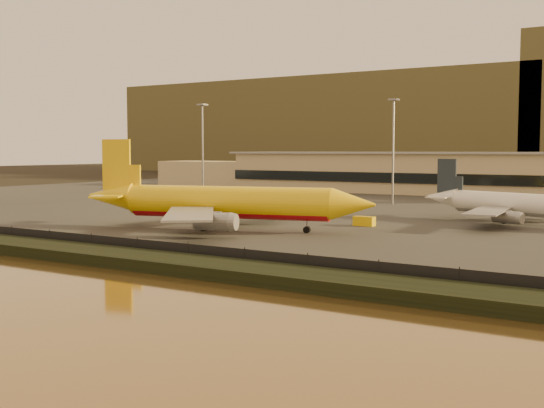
{
  "coord_description": "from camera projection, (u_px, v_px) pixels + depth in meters",
  "views": [
    {
      "loc": [
        52.2,
        -74.93,
        13.34
      ],
      "look_at": [
        -2.0,
        12.0,
        5.22
      ],
      "focal_mm": 45.0,
      "sensor_mm": 36.0,
      "label": 1
    }
  ],
  "objects": [
    {
      "name": "embankment",
      "position": [
        152.0,
        261.0,
        77.53
      ],
      "size": [
        320.0,
        7.0,
        1.4
      ],
      "primitive_type": "cube",
      "color": "black",
      "rests_on": "ground"
    },
    {
      "name": "terminal_building",
      "position": [
        436.0,
        174.0,
        205.34
      ],
      "size": [
        202.0,
        25.0,
        12.6
      ],
      "color": "tan",
      "rests_on": "tarmac"
    },
    {
      "name": "ground",
      "position": [
        238.0,
        249.0,
        91.97
      ],
      "size": [
        900.0,
        900.0,
        0.0
      ],
      "primitive_type": "plane",
      "color": "black",
      "rests_on": "ground"
    },
    {
      "name": "white_narrowbody_jet",
      "position": [
        521.0,
        205.0,
        120.78
      ],
      "size": [
        39.04,
        37.16,
        11.46
      ],
      "rotation": [
        0.0,
        0.0,
        -0.31
      ],
      "color": "white",
      "rests_on": "tarmac"
    },
    {
      "name": "perimeter_fence",
      "position": [
        175.0,
        252.0,
        80.87
      ],
      "size": [
        300.0,
        0.05,
        2.2
      ],
      "primitive_type": "cube",
      "color": "black",
      "rests_on": "tarmac"
    },
    {
      "name": "tarmac",
      "position": [
        452.0,
        203.0,
        172.33
      ],
      "size": [
        320.0,
        220.0,
        0.2
      ],
      "primitive_type": "cube",
      "color": "#2D2D2D",
      "rests_on": "ground"
    },
    {
      "name": "gse_vehicle_yellow",
      "position": [
        364.0,
        221.0,
        118.25
      ],
      "size": [
        3.7,
        1.7,
        1.65
      ],
      "primitive_type": "cube",
      "rotation": [
        0.0,
        0.0,
        -0.01
      ],
      "color": "yellow",
      "rests_on": "tarmac"
    },
    {
      "name": "dhl_cargo_jet",
      "position": [
        224.0,
        203.0,
        111.87
      ],
      "size": [
        49.67,
        47.65,
        15.01
      ],
      "rotation": [
        0.0,
        0.0,
        0.25
      ],
      "color": "yellow",
      "rests_on": "tarmac"
    },
    {
      "name": "apron_light_masts",
      "position": [
        494.0,
        139.0,
        146.26
      ],
      "size": [
        152.2,
        12.2,
        25.4
      ],
      "color": "slate",
      "rests_on": "tarmac"
    },
    {
      "name": "gse_vehicle_white",
      "position": [
        269.0,
        215.0,
        130.74
      ],
      "size": [
        3.46,
        1.64,
        1.53
      ],
      "primitive_type": "cube",
      "rotation": [
        0.0,
        0.0,
        0.03
      ],
      "color": "white",
      "rests_on": "tarmac"
    }
  ]
}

